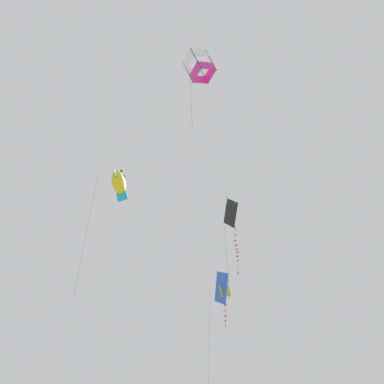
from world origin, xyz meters
The scene contains 4 objects.
kite_delta_near_left centered at (6.34, -3.13, 20.02)m, with size 2.54×1.45×7.49m.
kite_box_highest centered at (-4.52, -1.02, 27.06)m, with size 1.67×1.79×4.61m.
kite_diamond_far_centre centered at (4.60, -3.65, 24.40)m, with size 2.19×0.85×6.83m.
kite_fish_near_right centered at (3.66, 3.49, 25.78)m, with size 3.53×2.64×8.37m.
Camera 1 is at (-19.94, 0.30, 6.12)m, focal length 45.47 mm.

